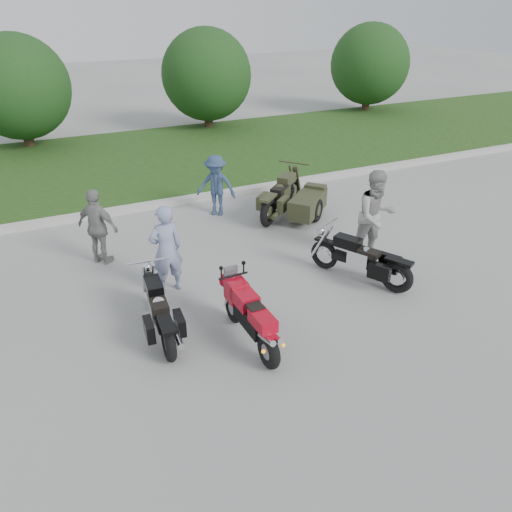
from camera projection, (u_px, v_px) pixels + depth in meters
name	position (u px, v px, depth m)	size (l,w,h in m)	color
ground	(263.00, 323.00, 8.72)	(80.00, 80.00, 0.00)	#A09F9A
curb	(167.00, 203.00, 13.49)	(60.00, 0.30, 0.15)	#B6B3AB
grass_strip	(132.00, 162.00, 16.81)	(60.00, 8.00, 0.14)	#3B6121
tree_mid_left	(18.00, 87.00, 17.38)	(3.60, 3.60, 4.00)	#3F2B1C
tree_mid_right	(207.00, 75.00, 20.00)	(3.60, 3.60, 4.00)	#3F2B1C
tree_far_right	(370.00, 64.00, 23.01)	(3.60, 3.60, 4.00)	#3F2B1C
sportbike_red	(251.00, 317.00, 7.96)	(0.33, 1.90, 0.90)	black
cruiser_left	(160.00, 313.00, 8.23)	(0.41, 2.16, 0.83)	black
cruiser_right	(364.00, 261.00, 9.79)	(1.16, 2.02, 0.85)	black
cruiser_sidecar	(296.00, 201.00, 12.59)	(2.13, 2.16, 0.95)	black
person_stripe	(166.00, 250.00, 9.27)	(0.64, 0.42, 1.76)	#838DB2
person_grey	(376.00, 216.00, 10.41)	(0.95, 0.74, 1.96)	#979892
person_denim	(216.00, 186.00, 12.62)	(1.01, 0.58, 1.57)	navy
person_back	(98.00, 227.00, 10.30)	(0.96, 0.40, 1.64)	gray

